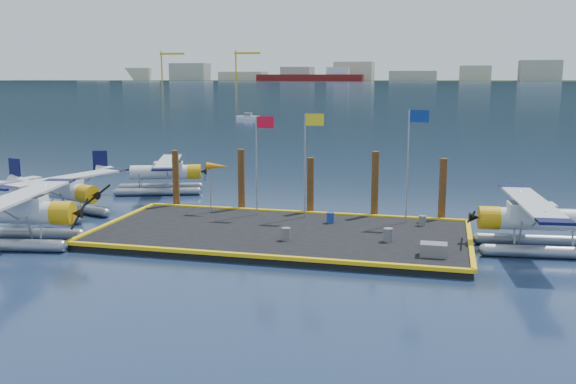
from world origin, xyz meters
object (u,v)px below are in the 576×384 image
piling_0 (176,181)px  windsock (217,167)px  piling_3 (375,187)px  piling_1 (241,182)px  seaplane_d (539,223)px  drum_4 (422,221)px  drum_5 (330,218)px  seaplane_b (62,193)px  piling_2 (310,188)px  drum_1 (286,234)px  seaplane_c (164,174)px  drum_2 (388,235)px  flagpole_red (260,150)px  seaplane_a (15,216)px  crate (434,250)px  piling_4 (442,192)px  flagpole_yellow (308,149)px  flagpole_blue (412,149)px

piling_0 → windsock: bearing=-24.7°
piling_3 → piling_1: bearing=180.0°
seaplane_d → drum_4: size_ratio=17.23×
drum_5 → windsock: windsock is taller
seaplane_b → drum_5: seaplane_b is taller
piling_2 → seaplane_d: bearing=-21.1°
drum_1 → piling_3: bearing=62.4°
seaplane_c → piling_2: 13.81m
drum_1 → drum_2: (5.15, 1.01, 0.02)m
piling_3 → drum_4: bearing=-36.5°
drum_2 → drum_4: (1.57, 4.01, -0.06)m
seaplane_d → flagpole_red: size_ratio=1.64×
seaplane_a → piling_2: bearing=116.8°
drum_4 → piling_2: piling_2 is taller
seaplane_a → drum_1: 14.18m
piling_1 → piling_3: size_ratio=0.98×
drum_2 → drum_5: (-3.62, 3.43, -0.04)m
crate → piling_1: (-12.21, 8.41, 1.39)m
piling_3 → windsock: bearing=-170.5°
drum_2 → piling_1: bearing=147.9°
crate → seaplane_c: bearing=145.0°
seaplane_c → piling_4: (20.54, -5.77, 0.57)m
seaplane_b → piling_0: (6.38, 3.17, 0.54)m
crate → piling_3: piling_3 is taller
drum_4 → drum_5: drum_5 is taller
flagpole_red → seaplane_a: bearing=-141.9°
drum_1 → windsock: bearing=135.7°
seaplane_a → flagpole_red: (10.84, 8.50, 2.81)m
flagpole_red → piling_3: (6.79, 1.60, -2.25)m
seaplane_d → flagpole_yellow: (-12.58, 3.32, 3.00)m
piling_0 → piling_4: same height
flagpole_blue → piling_2: flagpole_blue is taller
flagpole_blue → piling_0: size_ratio=1.62×
seaplane_a → seaplane_d: 26.91m
seaplane_d → drum_2: 7.54m
windsock → piling_3: bearing=9.5°
seaplane_d → piling_2: (-12.78, 4.92, 0.39)m
flagpole_blue → piling_0: flagpole_blue is taller
seaplane_b → seaplane_c: seaplane_b is taller
flagpole_yellow → piling_0: (-9.20, 1.60, -2.51)m
flagpole_blue → seaplane_a: bearing=-156.8°
drum_1 → crate: drum_1 is taller
seaplane_d → flagpole_yellow: 13.35m
flagpole_blue → windsock: size_ratio=2.08×
piling_3 → crate: bearing=-66.2°
drum_5 → piling_2: bearing=122.5°
flagpole_yellow → piling_3: size_ratio=1.44×
drum_1 → piling_3: size_ratio=0.15×
windsock → piling_3: (9.53, 1.60, -1.08)m
flagpole_blue → piling_3: 3.72m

